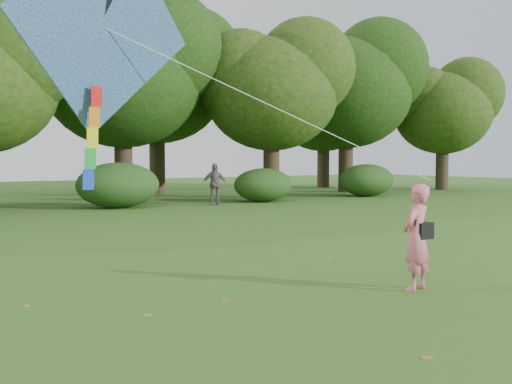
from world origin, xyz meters
TOP-DOWN VIEW (x-y plane):
  - ground at (0.00, 0.00)m, footprint 100.00×100.00m
  - man_kite_flyer at (0.36, -0.21)m, footprint 0.71×0.57m
  - bystander_right at (7.16, 17.13)m, footprint 1.15×0.90m
  - crossbody_bag at (0.47, -0.24)m, footprint 0.43×0.20m
  - flying_kite at (-4.33, 0.81)m, footprint 6.28×1.46m
  - tree_line at (1.67, 22.88)m, footprint 54.70×15.30m
  - shrub_band at (-0.72, 17.60)m, footprint 39.15×3.22m
  - fallen_leaves at (-0.05, 3.74)m, footprint 10.95×12.38m

SIDE VIEW (x-z plane):
  - ground at x=0.00m, z-range 0.00..0.00m
  - fallen_leaves at x=-0.05m, z-range 0.00..0.01m
  - man_kite_flyer at x=0.36m, z-range 0.00..1.68m
  - shrub_band at x=-0.72m, z-range -0.08..1.79m
  - bystander_right at x=7.16m, z-range 0.00..1.83m
  - crossbody_bag at x=0.47m, z-range 0.60..1.29m
  - flying_kite at x=-4.33m, z-range 1.99..5.38m
  - tree_line at x=1.67m, z-range 0.86..10.35m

